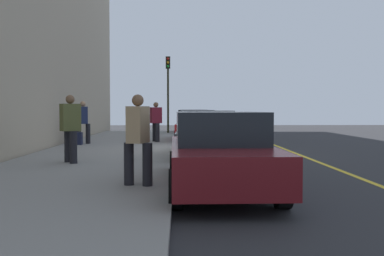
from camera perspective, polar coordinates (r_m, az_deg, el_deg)
name	(u,v)px	position (r m, az deg, el deg)	size (l,w,h in m)	color
ground_plane	(205,154)	(15.87, 1.66, -3.29)	(56.00, 56.00, 0.00)	#28282B
sidewalk	(109,153)	(16.02, -10.22, -3.00)	(28.00, 4.60, 0.15)	gray
lane_stripe_centre	(298,154)	(16.36, 12.94, -3.16)	(28.00, 0.14, 0.01)	gold
snow_bank_curb	(187,170)	(11.13, -0.59, -5.15)	(6.18, 0.56, 0.22)	white
parked_car_navy	(193,122)	(27.83, 0.15, 0.73)	(4.38, 1.99, 1.51)	black
parked_car_red	(197,126)	(21.21, 0.56, 0.21)	(4.56, 2.03, 1.51)	black
parked_car_charcoal	(206,135)	(14.36, 1.77, -0.85)	(4.63, 2.00, 1.51)	black
parked_car_maroon	(219,152)	(8.77, 3.41, -2.93)	(4.81, 1.95, 1.51)	black
pedestrian_navy_coat	(83,121)	(19.15, -13.29, 0.84)	(0.54, 0.54, 1.73)	black
pedestrian_burgundy_coat	(156,121)	(19.94, -4.47, 0.92)	(0.53, 0.53, 1.70)	black
pedestrian_olive_coat	(70,127)	(12.53, -14.77, 0.16)	(0.52, 0.57, 1.78)	black
pedestrian_tan_coat	(138,137)	(8.58, -6.69, -1.12)	(0.52, 0.54, 1.69)	black
traffic_light_pole	(168,81)	(27.29, -2.98, 5.76)	(0.35, 0.26, 4.48)	#2D2D19
rolling_suitcase	(79,138)	(18.73, -13.75, -1.26)	(0.34, 0.22, 0.85)	#191E38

